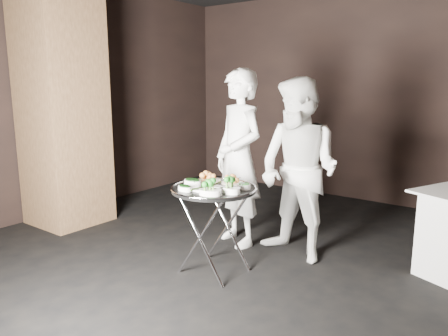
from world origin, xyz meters
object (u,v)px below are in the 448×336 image
Objects in this scene: tray_stand at (214,226)px; waiter_left at (239,158)px; waiter_right at (299,170)px; serving_tray at (214,189)px.

tray_stand is 0.93m from waiter_left.
waiter_right is (0.44, 0.76, 0.45)m from tray_stand.
waiter_left is at bearing 108.89° from serving_tray.
waiter_right is at bearing 23.85° from waiter_left.
waiter_right is (0.44, 0.76, 0.10)m from serving_tray.
tray_stand is at bearing -108.96° from waiter_right.
waiter_left is 1.05× the size of waiter_right.
serving_tray is 0.41× the size of waiter_left.
serving_tray reaches higher than tray_stand.
tray_stand is at bearing 90.00° from serving_tray.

